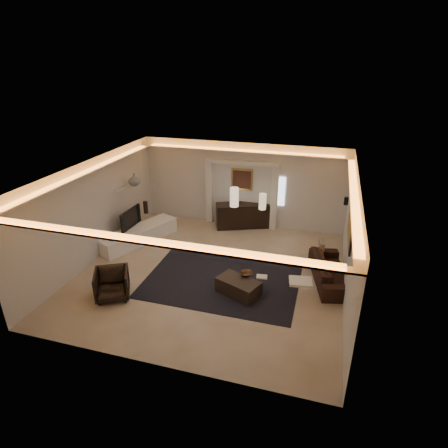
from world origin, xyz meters
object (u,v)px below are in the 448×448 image
(console, at_px, (242,216))
(coffee_table, at_px, (238,287))
(sofa, at_px, (331,271))
(armchair, at_px, (112,284))

(console, relative_size, coffee_table, 1.71)
(sofa, bearing_deg, coffee_table, 106.61)
(console, height_order, coffee_table, console)
(console, relative_size, sofa, 0.86)
(sofa, xyz_separation_m, coffee_table, (-2.18, -1.26, -0.10))
(console, bearing_deg, coffee_table, -100.03)
(console, xyz_separation_m, sofa, (3.05, -2.73, -0.09))
(sofa, distance_m, coffee_table, 2.52)
(sofa, height_order, armchair, armchair)
(sofa, relative_size, armchair, 2.58)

